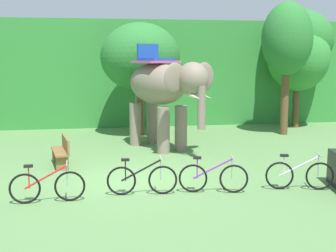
# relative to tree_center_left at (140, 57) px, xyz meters

# --- Properties ---
(ground_plane) EXTENTS (80.00, 80.00, 0.00)m
(ground_plane) POSITION_rel_tree_center_left_xyz_m (-0.97, -7.05, -3.29)
(ground_plane) COLOR #567F47
(foliage_hedge) EXTENTS (36.00, 6.00, 5.02)m
(foliage_hedge) POSITION_rel_tree_center_left_xyz_m (-0.97, 5.20, -0.78)
(foliage_hedge) COLOR #338438
(foliage_hedge) RESTS_ON ground
(tree_center_left) EXTENTS (3.31, 3.31, 4.72)m
(tree_center_left) POSITION_rel_tree_center_left_xyz_m (0.00, 0.00, 0.00)
(tree_center_left) COLOR brown
(tree_center_left) RESTS_ON ground
(tree_right) EXTENTS (2.12, 2.12, 5.59)m
(tree_right) POSITION_rel_tree_center_left_xyz_m (6.09, -0.83, 0.71)
(tree_right) COLOR brown
(tree_right) RESTS_ON ground
(tree_left) EXTENTS (2.84, 2.84, 4.89)m
(tree_left) POSITION_rel_tree_center_left_xyz_m (7.48, 0.94, -0.00)
(tree_left) COLOR brown
(tree_left) RESTS_ON ground
(tree_center) EXTENTS (3.24, 3.24, 5.53)m
(tree_center) POSITION_rel_tree_center_left_xyz_m (7.65, 1.41, 0.77)
(tree_center) COLOR brown
(tree_center) RESTS_ON ground
(elephant) EXTENTS (3.08, 4.13, 3.78)m
(elephant) POSITION_rel_tree_center_left_xyz_m (0.46, -3.11, -1.09)
(elephant) COLOR gray
(elephant) RESTS_ON ground
(bike_red) EXTENTS (1.71, 0.52, 0.92)m
(bike_red) POSITION_rel_tree_center_left_xyz_m (-3.08, -8.66, -2.91)
(bike_red) COLOR black
(bike_red) RESTS_ON ground
(bike_black) EXTENTS (1.71, 0.52, 0.92)m
(bike_black) POSITION_rel_tree_center_left_xyz_m (-0.88, -8.43, -2.91)
(bike_black) COLOR black
(bike_black) RESTS_ON ground
(bike_purple) EXTENTS (1.68, 0.55, 0.92)m
(bike_purple) POSITION_rel_tree_center_left_xyz_m (0.86, -8.55, -2.91)
(bike_purple) COLOR black
(bike_purple) RESTS_ON ground
(bike_white) EXTENTS (1.68, 0.56, 0.92)m
(bike_white) POSITION_rel_tree_center_left_xyz_m (3.07, -8.66, -2.91)
(bike_white) COLOR black
(bike_white) RESTS_ON ground
(wooden_bench) EXTENTS (0.65, 1.55, 0.89)m
(wooden_bench) POSITION_rel_tree_center_left_xyz_m (-2.97, -5.09, -2.81)
(wooden_bench) COLOR brown
(wooden_bench) RESTS_ON ground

